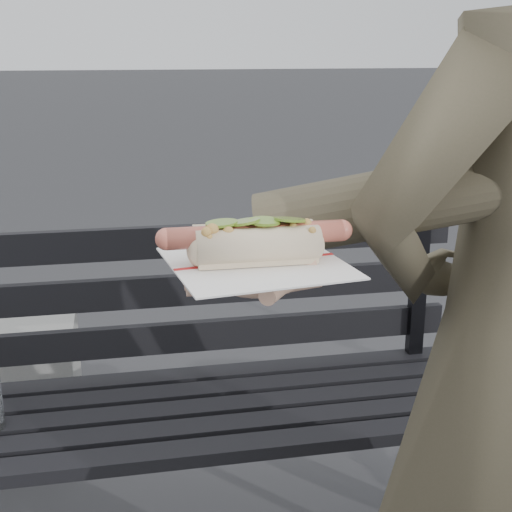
{
  "coord_description": "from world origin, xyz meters",
  "views": [
    {
      "loc": [
        -0.21,
        -0.7,
        1.3
      ],
      "look_at": [
        -0.06,
        0.05,
        1.07
      ],
      "focal_mm": 50.0,
      "sensor_mm": 36.0,
      "label": 1
    }
  ],
  "objects": [
    {
      "name": "park_bench",
      "position": [
        -0.11,
        0.89,
        0.52
      ],
      "size": [
        1.5,
        0.44,
        0.88
      ],
      "color": "black",
      "rests_on": "ground"
    },
    {
      "name": "held_hotdog",
      "position": [
        0.14,
        0.12,
        1.11
      ],
      "size": [
        0.64,
        0.31,
        0.2
      ],
      "color": "#45412E"
    }
  ]
}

